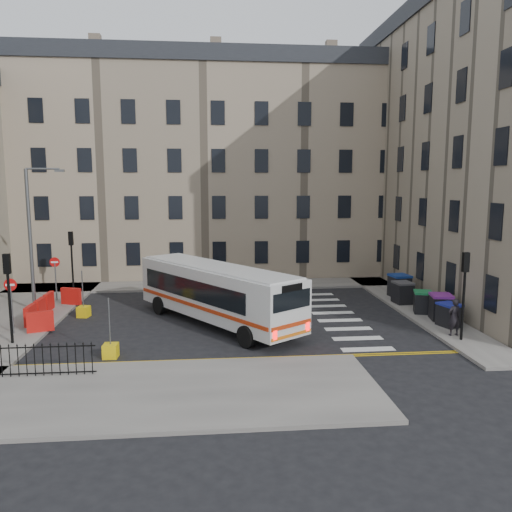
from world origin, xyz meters
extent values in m
plane|color=black|center=(0.00, 0.00, 0.00)|extent=(120.00, 120.00, 0.00)
cube|color=slate|center=(-6.00, 8.60, 0.07)|extent=(36.00, 3.20, 0.15)
cube|color=slate|center=(9.00, 4.00, 0.07)|extent=(2.40, 26.00, 0.15)
cube|color=slate|center=(-14.00, 1.00, 0.07)|extent=(6.00, 22.00, 0.15)
cube|color=slate|center=(-7.00, -10.00, 0.07)|extent=(20.00, 6.00, 0.15)
cube|color=tan|center=(-7.00, 15.50, 8.00)|extent=(38.00, 10.50, 16.00)
cube|color=black|center=(-7.00, 15.50, 16.60)|extent=(38.30, 10.80, 1.20)
cylinder|color=black|center=(8.60, -5.50, 1.75)|extent=(0.12, 0.12, 3.20)
cube|color=black|center=(8.60, -5.50, 3.80)|extent=(0.28, 0.22, 0.90)
cylinder|color=black|center=(-12.00, 6.50, 1.75)|extent=(0.12, 0.12, 3.20)
cube|color=black|center=(-12.00, 6.50, 3.80)|extent=(0.28, 0.22, 0.90)
cylinder|color=black|center=(-12.00, -4.00, 1.75)|extent=(0.12, 0.12, 3.20)
cube|color=black|center=(-12.00, -4.00, 3.80)|extent=(0.28, 0.22, 0.90)
cylinder|color=#595B5E|center=(-13.00, 2.00, 4.15)|extent=(0.20, 0.20, 8.00)
cube|color=#595B5E|center=(-13.00, 2.00, 8.22)|extent=(0.50, 0.22, 0.14)
cylinder|color=#595B5E|center=(-12.50, 4.50, 1.35)|extent=(0.08, 0.08, 2.40)
cube|color=red|center=(-12.50, 4.50, 2.85)|extent=(0.60, 0.04, 0.60)
cylinder|color=#595B5E|center=(-12.50, -2.50, 1.35)|extent=(0.08, 0.08, 2.40)
cube|color=red|center=(-12.50, -2.50, 2.85)|extent=(0.60, 0.04, 0.60)
cube|color=red|center=(-12.20, -1.00, 0.65)|extent=(0.25, 1.25, 1.00)
cube|color=red|center=(-12.20, 0.50, 0.65)|extent=(0.25, 1.25, 1.00)
cube|color=red|center=(-12.20, 2.00, 0.65)|extent=(0.25, 1.25, 1.00)
cube|color=red|center=(-11.30, 3.30, 0.65)|extent=(1.26, 0.66, 1.00)
cube|color=red|center=(-11.30, -2.30, 0.65)|extent=(1.26, 0.66, 1.00)
cube|color=silver|center=(-2.67, -1.28, 1.78)|extent=(8.53, 10.57, 2.54)
cube|color=black|center=(-4.01, -1.60, 1.98)|extent=(5.22, 7.32, 1.01)
cube|color=black|center=(-1.92, -0.12, 1.98)|extent=(5.22, 7.32, 1.01)
cube|color=black|center=(-5.91, 3.28, 2.03)|extent=(1.85, 1.34, 1.12)
cube|color=black|center=(0.56, -5.84, 2.28)|extent=(1.85, 1.34, 0.81)
cube|color=#AE2E0E|center=(-3.72, -2.02, 1.17)|extent=(6.37, 8.96, 0.18)
cube|color=#AE2E0E|center=(-1.63, -0.54, 1.17)|extent=(6.37, 8.96, 0.18)
cube|color=#FF0C0C|center=(-0.26, -6.43, 0.91)|extent=(0.21, 0.17, 0.41)
cube|color=#FF0C0C|center=(1.40, -5.26, 0.91)|extent=(0.21, 0.17, 0.41)
cylinder|color=black|center=(-5.88, 1.05, 0.51)|extent=(0.82, 0.99, 1.01)
cylinder|color=black|center=(-3.81, 2.52, 0.51)|extent=(0.82, 0.99, 1.01)
cylinder|color=black|center=(-1.42, -5.24, 0.51)|extent=(0.82, 0.99, 1.01)
cylinder|color=black|center=(0.65, -3.77, 0.51)|extent=(0.82, 0.99, 1.01)
cube|color=black|center=(9.09, -3.29, 0.68)|extent=(1.14, 1.23, 1.07)
cube|color=navy|center=(9.09, -3.29, 1.27)|extent=(1.19, 1.29, 0.11)
cube|color=black|center=(9.24, -2.06, 0.77)|extent=(1.25, 1.37, 1.24)
cube|color=#75227F|center=(9.24, -2.06, 1.46)|extent=(1.31, 1.44, 0.13)
cube|color=black|center=(8.89, -0.58, 0.71)|extent=(1.20, 1.29, 1.11)
cube|color=#1A753D|center=(8.89, -0.58, 1.32)|extent=(1.26, 1.35, 0.12)
cube|color=black|center=(8.65, 1.74, 0.74)|extent=(1.08, 1.22, 1.18)
cube|color=#3D3D40|center=(8.65, 1.74, 1.39)|extent=(1.14, 1.27, 0.12)
cube|color=black|center=(9.10, 3.42, 0.80)|extent=(1.23, 1.38, 1.30)
cube|color=navy|center=(9.10, 3.42, 1.52)|extent=(1.29, 1.44, 0.14)
imported|color=black|center=(8.56, -4.82, 1.04)|extent=(0.71, 0.51, 1.79)
cube|color=#E4BB0C|center=(-10.00, 0.86, 0.30)|extent=(0.71, 0.71, 0.60)
cube|color=yellow|center=(-7.24, -6.00, 0.30)|extent=(0.63, 0.63, 0.60)
camera|label=1|loc=(-3.02, -26.87, 7.33)|focal=35.00mm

